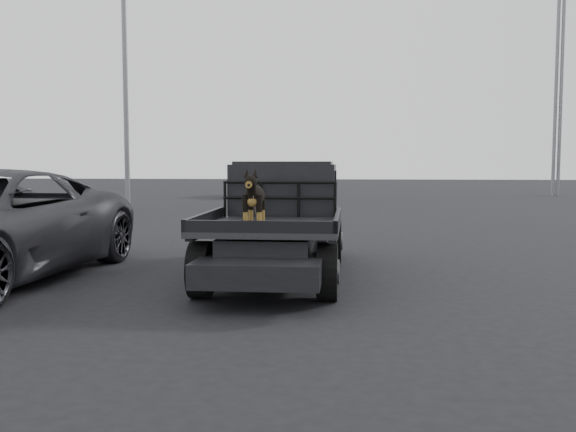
# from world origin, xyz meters

# --- Properties ---
(ground) EXTENTS (120.00, 120.00, 0.00)m
(ground) POSITION_xyz_m (0.00, 0.00, 0.00)
(ground) COLOR black
(ground) RESTS_ON ground
(flatbed_ute) EXTENTS (2.00, 5.40, 0.92)m
(flatbed_ute) POSITION_xyz_m (0.26, 2.34, 0.46)
(flatbed_ute) COLOR black
(flatbed_ute) RESTS_ON ground
(ute_cab) EXTENTS (1.72, 1.30, 0.88)m
(ute_cab) POSITION_xyz_m (0.26, 3.29, 1.36)
(ute_cab) COLOR black
(ute_cab) RESTS_ON flatbed_ute
(headache_rack) EXTENTS (1.80, 0.08, 0.55)m
(headache_rack) POSITION_xyz_m (0.26, 2.54, 1.20)
(headache_rack) COLOR black
(headache_rack) RESTS_ON flatbed_ute
(dog) EXTENTS (0.32, 0.60, 0.74)m
(dog) POSITION_xyz_m (0.13, 0.76, 1.29)
(dog) COLOR black
(dog) RESTS_ON flatbed_ute
(distant_car_a) EXTENTS (2.32, 4.45, 1.40)m
(distant_car_a) POSITION_xyz_m (-3.93, 25.07, 0.70)
(distant_car_a) COLOR #47474B
(distant_car_a) RESTS_ON ground
(floodlight_mid) EXTENTS (1.08, 0.28, 12.81)m
(floodlight_mid) POSITION_xyz_m (12.15, 27.96, 7.00)
(floodlight_mid) COLOR slate
(floodlight_mid) RESTS_ON ground
(floodlight_far) EXTENTS (1.08, 0.28, 15.11)m
(floodlight_far) POSITION_xyz_m (12.42, 27.96, 8.16)
(floodlight_far) COLOR slate
(floodlight_far) RESTS_ON ground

